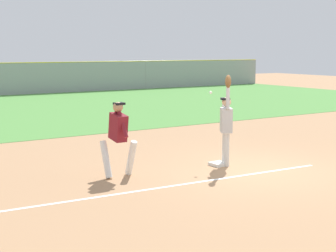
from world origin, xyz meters
name	(u,v)px	position (x,y,z in m)	size (l,w,h in m)	color
ground_plane	(252,170)	(0.00, 0.00, 0.00)	(76.49, 76.49, 0.00)	tan
outfield_grass	(42,109)	(0.00, 15.45, 0.01)	(43.47, 17.16, 0.01)	#549342
chalk_foul_line	(85,199)	(-4.37, -0.05, 0.00)	(12.00, 0.10, 0.01)	white
first_base	(219,164)	(-0.37, 0.85, 0.04)	(0.38, 0.38, 0.08)	white
fielder	(226,121)	(-0.22, 0.76, 1.12)	(0.56, 0.82, 2.28)	silver
runner	(118,134)	(-3.00, 1.17, 1.00)	(0.72, 0.84, 1.72)	white
baseball	(211,93)	(-0.43, 1.13, 1.82)	(0.07, 0.07, 0.07)	white
parked_car_green	(47,79)	(4.78, 28.46, 0.67)	(4.59, 2.51, 1.25)	#1E6B33
parked_car_blue	(122,78)	(10.79, 27.81, 0.67)	(4.49, 2.30, 1.25)	#23389E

